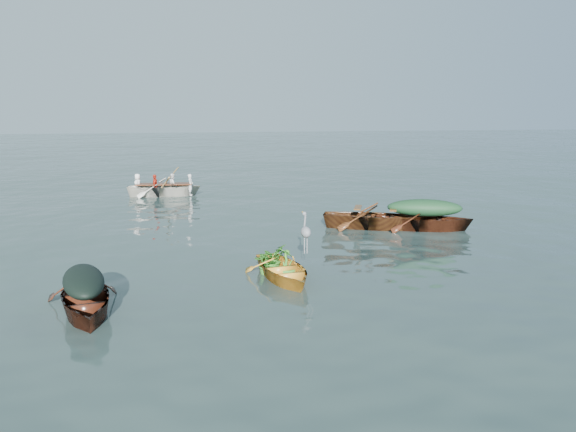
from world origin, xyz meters
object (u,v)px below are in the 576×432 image
dark_covered_boat (86,312)px  rowed_boat (165,196)px  open_wooden_boat (375,228)px  yellow_dinghy (283,279)px  green_tarp_boat (424,230)px  heron (306,238)px

dark_covered_boat → rowed_boat: size_ratio=0.83×
open_wooden_boat → rowed_boat: size_ratio=1.05×
yellow_dinghy → rowed_boat: size_ratio=0.70×
green_tarp_boat → heron: bearing=149.6°
dark_covered_boat → open_wooden_boat: 9.56m
rowed_boat → heron: heron is taller
open_wooden_boat → heron: (-3.16, -4.41, 0.85)m
dark_covered_boat → heron: size_ratio=3.80×
rowed_boat → dark_covered_boat: bearing=-179.2°
yellow_dinghy → open_wooden_boat: 5.87m
green_tarp_boat → rowed_boat: (-7.91, 8.14, 0.00)m
dark_covered_boat → green_tarp_boat: (8.97, 5.35, 0.00)m
green_tarp_boat → yellow_dinghy: bearing=147.5°
green_tarp_boat → open_wooden_boat: 1.46m
open_wooden_boat → heron: heron is taller
yellow_dinghy → heron: bearing=5.2°
open_wooden_boat → heron: size_ratio=4.78×
yellow_dinghy → dark_covered_boat: (-3.89, -1.27, 0.00)m
dark_covered_boat → rowed_boat: (1.06, 13.49, 0.00)m
yellow_dinghy → dark_covered_boat: size_ratio=0.84×
dark_covered_boat → rowed_boat: rowed_boat is taller
yellow_dinghy → green_tarp_boat: bearing=28.9°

